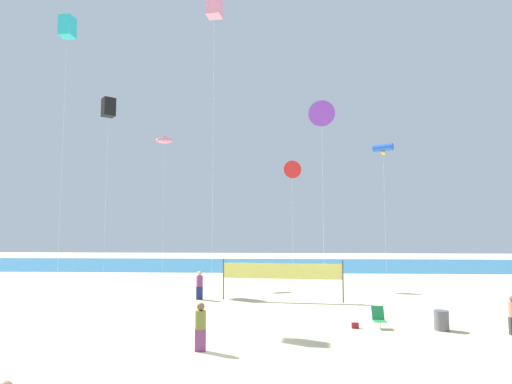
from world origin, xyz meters
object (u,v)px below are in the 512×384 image
object	(u,v)px
kite_violet_delta	(322,114)
kite_red_delta	(292,170)
beachgoer_plum_shirt	(200,284)
kite_blue_tube	(383,148)
kite_black_box	(108,108)
kite_pink_inflatable	(164,141)
beachgoer_olive_shirt	(201,325)
beach_handbag	(355,325)
volleyball_net	(282,273)
trash_barrel	(441,320)
kite_pink_box	(214,6)
kite_cyan_box	(67,27)
folding_beach_chair	(379,317)

from	to	relation	value
kite_violet_delta	kite_red_delta	distance (m)	9.55
beachgoer_plum_shirt	kite_red_delta	distance (m)	12.13
beachgoer_plum_shirt	kite_blue_tube	distance (m)	16.50
kite_black_box	kite_violet_delta	world-z (taller)	kite_black_box
kite_pink_inflatable	kite_black_box	distance (m)	4.96
beachgoer_olive_shirt	beach_handbag	size ratio (longest dim) A/B	5.58
beachgoer_olive_shirt	volleyball_net	bearing A→B (deg)	77.05
trash_barrel	kite_pink_box	bearing A→B (deg)	160.50
beach_handbag	kite_cyan_box	world-z (taller)	kite_cyan_box
trash_barrel	kite_pink_inflatable	size ratio (longest dim) A/B	0.07
beach_handbag	beachgoer_plum_shirt	bearing A→B (deg)	138.24
beachgoer_olive_shirt	kite_blue_tube	bearing A→B (deg)	60.17
kite_pink_inflatable	kite_blue_tube	world-z (taller)	kite_pink_inflatable
volleyball_net	kite_pink_inflatable	xyz separation A→B (m)	(-9.46, 8.63, 9.78)
kite_black_box	kite_pink_box	bearing A→B (deg)	-45.55
beachgoer_plum_shirt	kite_pink_inflatable	distance (m)	14.16
folding_beach_chair	kite_pink_box	world-z (taller)	kite_pink_box
kite_cyan_box	beachgoer_olive_shirt	bearing A→B (deg)	-42.26
kite_cyan_box	kite_red_delta	world-z (taller)	kite_cyan_box
beachgoer_plum_shirt	volleyball_net	xyz separation A→B (m)	(4.92, -0.29, 0.73)
folding_beach_chair	beachgoer_olive_shirt	bearing A→B (deg)	-122.28
trash_barrel	kite_black_box	xyz separation A→B (m)	(-19.90, 13.52, 13.23)
volleyball_net	kite_pink_inflatable	bearing A→B (deg)	137.63
trash_barrel	kite_blue_tube	world-z (taller)	kite_blue_tube
kite_pink_box	kite_blue_tube	size ratio (longest dim) A/B	1.62
beachgoer_olive_shirt	kite_black_box	size ratio (longest dim) A/B	0.11
kite_blue_tube	kite_red_delta	distance (m)	6.93
beach_handbag	kite_pink_box	bearing A→B (deg)	152.80
beach_handbag	kite_black_box	xyz separation A→B (m)	(-16.38, 13.34, 13.52)
kite_pink_box	beachgoer_plum_shirt	bearing A→B (deg)	109.38
beachgoer_olive_shirt	kite_red_delta	size ratio (longest dim) A/B	0.17
beach_handbag	kite_violet_delta	xyz separation A→B (m)	(-0.75, 4.97, 10.49)
kite_cyan_box	volleyball_net	bearing A→B (deg)	7.42
beachgoer_olive_shirt	volleyball_net	size ratio (longest dim) A/B	0.23
kite_black_box	beach_handbag	bearing A→B (deg)	-39.15
folding_beach_chair	kite_pink_box	size ratio (longest dim) A/B	0.05
beach_handbag	kite_violet_delta	distance (m)	11.63
kite_pink_inflatable	kite_blue_tube	xyz separation A→B (m)	(17.00, -2.67, -1.30)
trash_barrel	kite_cyan_box	distance (m)	25.38
volleyball_net	kite_violet_delta	distance (m)	9.44
beachgoer_plum_shirt	trash_barrel	world-z (taller)	beachgoer_plum_shirt
volleyball_net	beach_handbag	xyz separation A→B (m)	(3.01, -6.80, -1.51)
beachgoer_plum_shirt	trash_barrel	distance (m)	13.58
trash_barrel	kite_pink_inflatable	xyz separation A→B (m)	(-15.99, 15.61, 11.00)
folding_beach_chair	kite_blue_tube	xyz separation A→B (m)	(3.51, 12.63, 9.64)
volleyball_net	kite_cyan_box	world-z (taller)	kite_cyan_box
volleyball_net	kite_blue_tube	xyz separation A→B (m)	(7.54, 5.96, 8.48)
trash_barrel	kite_violet_delta	world-z (taller)	kite_violet_delta
beachgoer_olive_shirt	kite_red_delta	distance (m)	19.97
trash_barrel	kite_red_delta	bearing A→B (deg)	111.30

